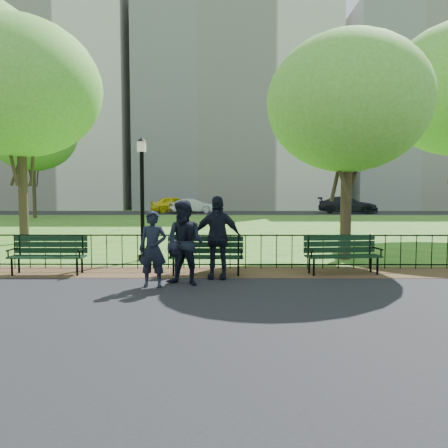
{
  "coord_description": "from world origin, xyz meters",
  "views": [
    {
      "loc": [
        0.93,
        -9.2,
        1.95
      ],
      "look_at": [
        0.85,
        1.5,
        1.21
      ],
      "focal_mm": 35.0,
      "sensor_mm": 36.0,
      "label": 1
    }
  ],
  "objects_px": {
    "tree_near_e": "(348,103)",
    "taxi": "(175,205)",
    "park_bench_right_a": "(342,250)",
    "park_bench_main": "(195,250)",
    "tree_near_w": "(20,88)",
    "park_bench_left_a": "(49,251)",
    "sedan_silver": "(192,206)",
    "person_mid": "(185,243)",
    "person_right": "(217,237)",
    "tree_far_w": "(32,134)",
    "sedan_dark": "(348,205)",
    "lamppost": "(142,194)",
    "person_left": "(153,249)"
  },
  "relations": [
    {
      "from": "park_bench_main",
      "to": "sedan_dark",
      "type": "bearing_deg",
      "value": 70.69
    },
    {
      "from": "person_mid",
      "to": "tree_far_w",
      "type": "bearing_deg",
      "value": 138.48
    },
    {
      "from": "tree_near_e",
      "to": "sedan_dark",
      "type": "bearing_deg",
      "value": 74.51
    },
    {
      "from": "tree_near_w",
      "to": "tree_far_w",
      "type": "distance_m",
      "value": 19.14
    },
    {
      "from": "tree_near_e",
      "to": "taxi",
      "type": "bearing_deg",
      "value": 105.83
    },
    {
      "from": "park_bench_main",
      "to": "taxi",
      "type": "height_order",
      "value": "taxi"
    },
    {
      "from": "park_bench_main",
      "to": "sedan_silver",
      "type": "xyz_separation_m",
      "value": [
        -2.75,
        32.74,
        0.12
      ]
    },
    {
      "from": "lamppost",
      "to": "person_mid",
      "type": "xyz_separation_m",
      "value": [
        1.58,
        -3.5,
        -1.03
      ]
    },
    {
      "from": "sedan_silver",
      "to": "sedan_dark",
      "type": "xyz_separation_m",
      "value": [
        15.36,
        -0.1,
        0.11
      ]
    },
    {
      "from": "person_mid",
      "to": "park_bench_left_a",
      "type": "bearing_deg",
      "value": 178.77
    },
    {
      "from": "person_right",
      "to": "person_mid",
      "type": "bearing_deg",
      "value": -124.43
    },
    {
      "from": "park_bench_right_a",
      "to": "person_mid",
      "type": "relative_size",
      "value": 1.03
    },
    {
      "from": "park_bench_main",
      "to": "park_bench_left_a",
      "type": "relative_size",
      "value": 1.02
    },
    {
      "from": "person_left",
      "to": "taxi",
      "type": "height_order",
      "value": "taxi"
    },
    {
      "from": "lamppost",
      "to": "tree_far_w",
      "type": "distance_m",
      "value": 25.93
    },
    {
      "from": "person_right",
      "to": "park_bench_main",
      "type": "bearing_deg",
      "value": 145.52
    },
    {
      "from": "tree_near_w",
      "to": "tree_near_e",
      "type": "relative_size",
      "value": 1.31
    },
    {
      "from": "lamppost",
      "to": "person_left",
      "type": "distance_m",
      "value": 3.99
    },
    {
      "from": "tree_near_w",
      "to": "tree_near_e",
      "type": "height_order",
      "value": "tree_near_w"
    },
    {
      "from": "park_bench_main",
      "to": "person_right",
      "type": "height_order",
      "value": "person_right"
    },
    {
      "from": "person_left",
      "to": "taxi",
      "type": "xyz_separation_m",
      "value": [
        -3.77,
        35.16,
        0.04
      ]
    },
    {
      "from": "tree_far_w",
      "to": "sedan_dark",
      "type": "distance_m",
      "value": 29.06
    },
    {
      "from": "tree_near_e",
      "to": "person_right",
      "type": "height_order",
      "value": "tree_near_e"
    },
    {
      "from": "taxi",
      "to": "tree_far_w",
      "type": "bearing_deg",
      "value": 116.36
    },
    {
      "from": "taxi",
      "to": "park_bench_right_a",
      "type": "bearing_deg",
      "value": 176.69
    },
    {
      "from": "lamppost",
      "to": "sedan_silver",
      "type": "relative_size",
      "value": 0.82
    },
    {
      "from": "park_bench_main",
      "to": "tree_near_w",
      "type": "bearing_deg",
      "value": 139.17
    },
    {
      "from": "park_bench_right_a",
      "to": "taxi",
      "type": "xyz_separation_m",
      "value": [
        -8.09,
        33.6,
        0.26
      ]
    },
    {
      "from": "tree_near_w",
      "to": "person_right",
      "type": "distance_m",
      "value": 11.68
    },
    {
      "from": "tree_far_w",
      "to": "person_right",
      "type": "xyz_separation_m",
      "value": [
        15.14,
        -24.77,
        -5.7
      ]
    },
    {
      "from": "person_right",
      "to": "park_bench_left_a",
      "type": "bearing_deg",
      "value": -179.95
    },
    {
      "from": "lamppost",
      "to": "tree_far_w",
      "type": "xyz_separation_m",
      "value": [
        -12.9,
        22.0,
        4.72
      ]
    },
    {
      "from": "tree_near_e",
      "to": "sedan_dark",
      "type": "relative_size",
      "value": 1.16
    },
    {
      "from": "person_left",
      "to": "sedan_dark",
      "type": "relative_size",
      "value": 0.28
    },
    {
      "from": "park_bench_main",
      "to": "person_mid",
      "type": "relative_size",
      "value": 1.01
    },
    {
      "from": "tree_near_e",
      "to": "taxi",
      "type": "height_order",
      "value": "tree_near_e"
    },
    {
      "from": "park_bench_left_a",
      "to": "sedan_silver",
      "type": "bearing_deg",
      "value": 88.26
    },
    {
      "from": "park_bench_right_a",
      "to": "person_right",
      "type": "relative_size",
      "value": 0.98
    },
    {
      "from": "park_bench_main",
      "to": "person_mid",
      "type": "bearing_deg",
      "value": -94.07
    },
    {
      "from": "tree_near_w",
      "to": "person_right",
      "type": "height_order",
      "value": "tree_near_w"
    },
    {
      "from": "taxi",
      "to": "person_left",
      "type": "bearing_deg",
      "value": 169.28
    },
    {
      "from": "park_bench_right_a",
      "to": "tree_near_w",
      "type": "bearing_deg",
      "value": 142.23
    },
    {
      "from": "tree_near_e",
      "to": "sedan_silver",
      "type": "xyz_separation_m",
      "value": [
        -7.03,
        30.15,
        -3.86
      ]
    },
    {
      "from": "park_bench_main",
      "to": "park_bench_right_a",
      "type": "distance_m",
      "value": 3.54
    },
    {
      "from": "person_mid",
      "to": "person_right",
      "type": "xyz_separation_m",
      "value": [
        0.65,
        0.73,
        0.05
      ]
    },
    {
      "from": "park_bench_main",
      "to": "lamppost",
      "type": "relative_size",
      "value": 0.51
    },
    {
      "from": "tree_near_e",
      "to": "person_mid",
      "type": "xyz_separation_m",
      "value": [
        -4.41,
        -3.79,
        -3.68
      ]
    },
    {
      "from": "person_mid",
      "to": "person_right",
      "type": "distance_m",
      "value": 0.98
    },
    {
      "from": "tree_near_e",
      "to": "taxi",
      "type": "distance_m",
      "value": 32.6
    },
    {
      "from": "park_bench_main",
      "to": "tree_near_e",
      "type": "distance_m",
      "value": 6.4
    }
  ]
}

